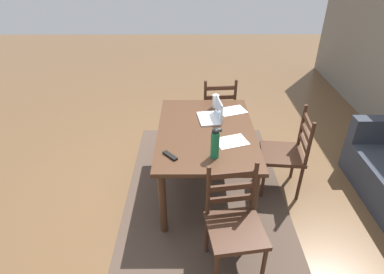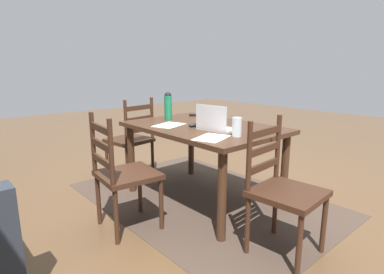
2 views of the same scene
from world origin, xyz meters
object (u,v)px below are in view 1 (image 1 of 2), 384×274
object	(u,v)px
chair_right_far	(234,225)
water_bottle	(215,143)
chair_far_head	(286,153)
laptop	(213,114)
tv_remote	(170,156)
drinking_glass	(216,101)
computer_mouse	(217,129)
dining_table	(206,138)
chair_left_far	(217,110)

from	to	relation	value
chair_right_far	water_bottle	world-z (taller)	water_bottle
chair_far_head	chair_right_far	bearing A→B (deg)	-33.69
laptop	tv_remote	xyz separation A→B (m)	(0.71, -0.43, -0.05)
water_bottle	tv_remote	distance (m)	0.42
water_bottle	drinking_glass	xyz separation A→B (m)	(-1.00, 0.07, -0.07)
drinking_glass	computer_mouse	distance (m)	0.54
chair_far_head	laptop	xyz separation A→B (m)	(-0.24, -0.78, 0.35)
dining_table	drinking_glass	world-z (taller)	drinking_glass
drinking_glass	tv_remote	xyz separation A→B (m)	(1.00, -0.47, -0.07)
chair_right_far	computer_mouse	world-z (taller)	chair_right_far
computer_mouse	tv_remote	bearing A→B (deg)	-38.59
chair_far_head	tv_remote	distance (m)	1.33
chair_left_far	tv_remote	size ratio (longest dim) A/B	5.59
chair_right_far	drinking_glass	distance (m)	1.59
dining_table	water_bottle	world-z (taller)	water_bottle
tv_remote	chair_far_head	bearing A→B (deg)	-20.87
laptop	tv_remote	size ratio (longest dim) A/B	2.05
dining_table	chair_right_far	bearing A→B (deg)	10.71
chair_right_far	chair_far_head	world-z (taller)	same
computer_mouse	tv_remote	size ratio (longest dim) A/B	0.59
chair_right_far	tv_remote	world-z (taller)	chair_right_far
tv_remote	laptop	bearing A→B (deg)	16.92
chair_right_far	laptop	size ratio (longest dim) A/B	2.73
chair_left_far	water_bottle	world-z (taller)	water_bottle
chair_right_far	drinking_glass	xyz separation A→B (m)	(-1.54, -0.06, 0.36)
drinking_glass	computer_mouse	xyz separation A→B (m)	(0.54, -0.02, -0.06)
chair_right_far	chair_left_far	xyz separation A→B (m)	(-2.03, 0.01, 0.00)
dining_table	computer_mouse	bearing A→B (deg)	82.93
water_bottle	dining_table	bearing A→B (deg)	-173.23
chair_left_far	drinking_glass	distance (m)	0.61
dining_table	tv_remote	distance (m)	0.59
chair_left_far	laptop	world-z (taller)	laptop
chair_left_far	chair_far_head	xyz separation A→B (m)	(1.02, 0.66, 0.00)
drinking_glass	chair_right_far	bearing A→B (deg)	2.30
tv_remote	drinking_glass	bearing A→B (deg)	22.68
chair_left_far	computer_mouse	xyz separation A→B (m)	(1.03, -0.09, 0.30)
laptop	drinking_glass	xyz separation A→B (m)	(-0.29, 0.04, 0.02)
water_bottle	laptop	bearing A→B (deg)	177.62
water_bottle	chair_left_far	bearing A→B (deg)	174.42
water_bottle	chair_right_far	bearing A→B (deg)	14.05
dining_table	chair_left_far	size ratio (longest dim) A/B	1.53
computer_mouse	tv_remote	world-z (taller)	computer_mouse
computer_mouse	tv_remote	xyz separation A→B (m)	(0.45, -0.46, -0.01)
chair_left_far	drinking_glass	world-z (taller)	chair_left_far
chair_left_far	computer_mouse	bearing A→B (deg)	-4.82
laptop	computer_mouse	bearing A→B (deg)	6.50
chair_right_far	chair_left_far	bearing A→B (deg)	179.74
laptop	computer_mouse	world-z (taller)	laptop
computer_mouse	drinking_glass	bearing A→B (deg)	-175.06
chair_right_far	chair_left_far	size ratio (longest dim) A/B	1.00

